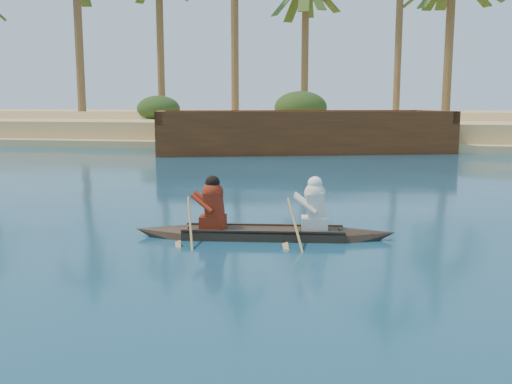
# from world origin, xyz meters

# --- Properties ---
(ground) EXTENTS (160.00, 160.00, 0.00)m
(ground) POSITION_xyz_m (0.00, 0.00, 0.00)
(ground) COLOR #0C3B50
(ground) RESTS_ON ground
(sandy_embankment) EXTENTS (150.00, 51.00, 1.50)m
(sandy_embankment) POSITION_xyz_m (0.00, 46.89, 0.53)
(sandy_embankment) COLOR tan
(sandy_embankment) RESTS_ON ground
(palm_grove) EXTENTS (110.00, 14.00, 16.00)m
(palm_grove) POSITION_xyz_m (0.00, 35.00, 8.00)
(palm_grove) COLOR #3B5A1F
(palm_grove) RESTS_ON ground
(shrub_cluster) EXTENTS (100.00, 6.00, 2.40)m
(shrub_cluster) POSITION_xyz_m (0.00, 31.50, 1.20)
(shrub_cluster) COLOR #293F17
(shrub_cluster) RESTS_ON ground
(canoe) EXTENTS (4.57, 1.15, 1.25)m
(canoe) POSITION_xyz_m (-2.61, 4.10, 0.24)
(canoe) COLOR #32261B
(canoe) RESTS_ON ground
(barge_mid) EXTENTS (14.43, 8.52, 2.28)m
(barge_mid) POSITION_xyz_m (-3.95, 22.00, 0.80)
(barge_mid) COLOR brown
(barge_mid) RESTS_ON ground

